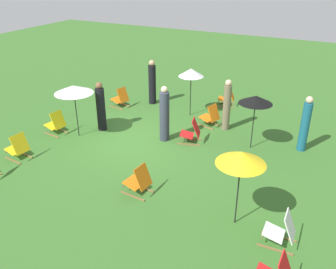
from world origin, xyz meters
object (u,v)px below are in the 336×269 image
deckchair_5 (139,181)px  person_2 (227,106)px  deckchair_3 (282,231)px  deckchair_2 (18,148)px  deckchair_7 (228,97)px  deckchair_6 (192,132)px  umbrella_2 (191,73)px  person_3 (152,83)px  person_0 (101,108)px  umbrella_3 (241,158)px  umbrella_1 (74,89)px  person_1 (305,125)px  deckchair_1 (56,124)px  umbrella_0 (256,100)px  person_4 (164,115)px  deckchair_4 (121,98)px

deckchair_5 → person_2: size_ratio=0.45×
deckchair_3 → deckchair_2: bearing=-92.9°
deckchair_2 → deckchair_7: bearing=155.1°
deckchair_6 → deckchair_3: bearing=30.1°
umbrella_2 → person_3: 2.16m
umbrella_2 → person_0: 3.59m
umbrella_2 → umbrella_3: bearing=33.1°
person_3 → deckchair_2: bearing=-87.6°
deckchair_3 → person_0: person_0 is taller
umbrella_1 → person_1: 7.47m
person_0 → deckchair_3: bearing=-44.4°
deckchair_1 → person_1: bearing=114.4°
umbrella_2 → umbrella_1: bearing=-38.1°
deckchair_3 → umbrella_3: umbrella_3 is taller
umbrella_0 → person_2: 1.73m
person_3 → person_4: person_4 is taller
deckchair_4 → umbrella_2: (-0.51, 2.90, 1.34)m
deckchair_7 → umbrella_3: (7.03, 2.56, 1.35)m
umbrella_2 → person_2: umbrella_2 is taller
deckchair_4 → person_0: bearing=27.3°
deckchair_6 → umbrella_0: 2.33m
person_1 → deckchair_3: bearing=44.5°
deckchair_3 → person_1: size_ratio=0.46×
umbrella_0 → person_2: bearing=-129.4°
deckchair_3 → umbrella_0: (-4.10, -1.76, 1.28)m
deckchair_2 → umbrella_0: size_ratio=0.47×
umbrella_2 → person_2: (0.61, 1.66, -0.81)m
person_1 → deckchair_2: bearing=-18.3°
umbrella_2 → person_1: bearing=76.7°
umbrella_3 → deckchair_1: bearing=-104.2°
deckchair_2 → umbrella_3: umbrella_3 is taller
deckchair_2 → deckchair_6: same height
deckchair_5 → umbrella_2: 5.68m
deckchair_3 → deckchair_6: bearing=-136.2°
deckchair_1 → deckchair_4: same height
deckchair_3 → umbrella_0: umbrella_0 is taller
deckchair_4 → umbrella_2: bearing=110.5°
deckchair_6 → umbrella_1: (1.30, -3.68, 1.31)m
deckchair_2 → umbrella_2: 6.56m
person_3 → person_4: bearing=-39.3°
deckchair_3 → deckchair_7: bearing=-155.2°
person_3 → person_4: (2.83, 2.04, 0.01)m
deckchair_5 → umbrella_3: bearing=95.5°
person_2 → person_4: bearing=5.6°
person_2 → person_4: person_4 is taller
umbrella_3 → person_0: (-2.78, -5.80, -0.88)m
deckchair_2 → person_0: person_0 is taller
umbrella_3 → person_2: 5.24m
deckchair_4 → deckchair_5: size_ratio=1.00×
deckchair_2 → deckchair_3: bearing=94.6°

